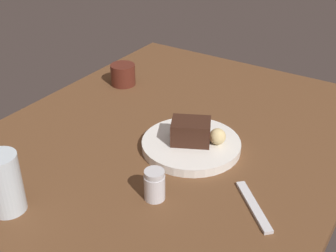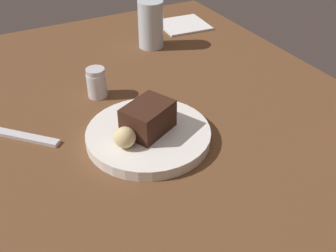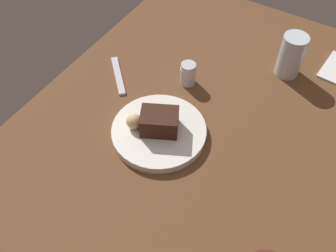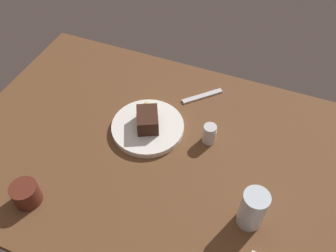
# 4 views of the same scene
# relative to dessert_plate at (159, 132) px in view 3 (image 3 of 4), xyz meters

# --- Properties ---
(dining_table) EXTENTS (1.20, 0.84, 0.03)m
(dining_table) POSITION_rel_dessert_plate_xyz_m (0.05, -0.07, -0.03)
(dining_table) COLOR brown
(dining_table) RESTS_ON ground
(dessert_plate) EXTENTS (0.23, 0.23, 0.02)m
(dessert_plate) POSITION_rel_dessert_plate_xyz_m (0.00, 0.00, 0.00)
(dessert_plate) COLOR white
(dessert_plate) RESTS_ON dining_table
(chocolate_cake_slice) EXTENTS (0.10, 0.11, 0.05)m
(chocolate_cake_slice) POSITION_rel_dessert_plate_xyz_m (0.00, -0.00, 0.04)
(chocolate_cake_slice) COLOR #381E14
(chocolate_cake_slice) RESTS_ON dessert_plate
(bread_roll) EXTENTS (0.04, 0.04, 0.04)m
(bread_roll) POSITION_rel_dessert_plate_xyz_m (-0.02, 0.06, 0.03)
(bread_roll) COLOR #DBC184
(bread_roll) RESTS_ON dessert_plate
(salt_shaker) EXTENTS (0.04, 0.04, 0.07)m
(salt_shaker) POSITION_rel_dessert_plate_xyz_m (0.19, 0.03, 0.02)
(salt_shaker) COLOR silver
(salt_shaker) RESTS_ON dining_table
(water_glass) EXTENTS (0.07, 0.07, 0.12)m
(water_glass) POSITION_rel_dessert_plate_xyz_m (0.37, -0.19, 0.05)
(water_glass) COLOR silver
(water_glass) RESTS_ON dining_table
(dessert_spoon) EXTENTS (0.12, 0.12, 0.01)m
(dessert_spoon) POSITION_rel_dessert_plate_xyz_m (0.12, 0.21, -0.01)
(dessert_spoon) COLOR silver
(dessert_spoon) RESTS_ON dining_table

